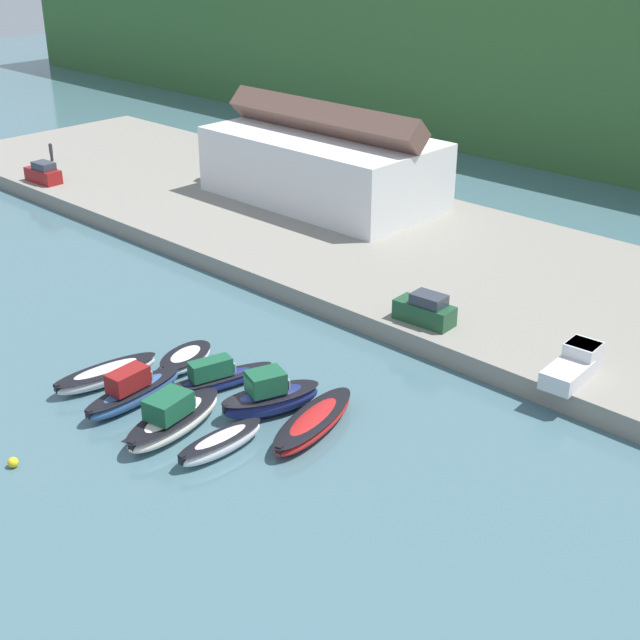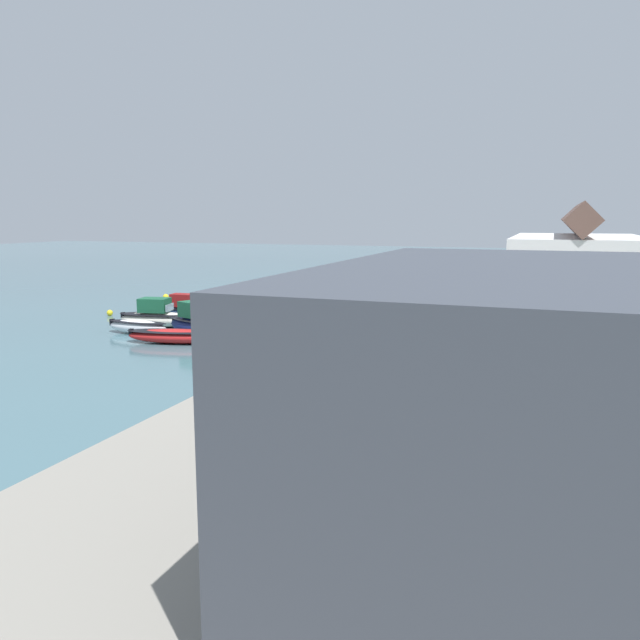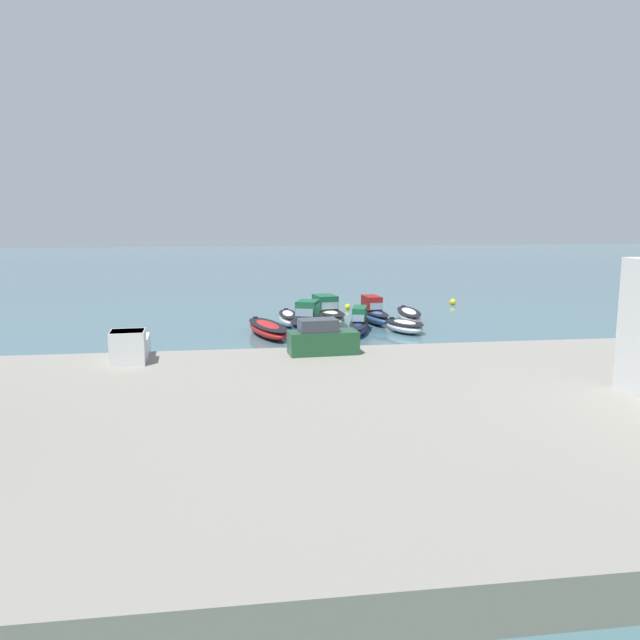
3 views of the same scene
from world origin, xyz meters
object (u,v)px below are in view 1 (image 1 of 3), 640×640
Objects in this scene: moored_boat_0 at (186,359)px; moored_boat_4 at (106,375)px; moored_boat_2 at (270,397)px; person_on_quay at (51,151)px; mooring_buoy_0 at (13,462)px; parked_car_1 at (425,310)px; moored_boat_1 at (215,379)px; moored_boat_3 at (313,422)px; moored_boat_5 at (133,391)px; pickup_truck_0 at (575,365)px; parked_car_2 at (43,174)px; moored_boat_6 at (173,419)px; moored_boat_7 at (221,443)px.

moored_boat_0 is 5.28m from moored_boat_4.
moored_boat_2 is 3.10× the size of person_on_quay.
mooring_buoy_0 is (2.36, -13.78, -0.24)m from moored_boat_0.
parked_car_1 is at bearing 40.49° from moored_boat_0.
moored_boat_0 is 1.18× the size of parked_car_1.
moored_boat_1 reaches higher than moored_boat_0.
moored_boat_3 is at bearing -15.94° from moored_boat_0.
moored_boat_1 is 1.06× the size of moored_boat_5.
pickup_truck_0 is at bearing -93.73° from parked_car_1.
parked_car_2 is at bearing 150.15° from moored_boat_5.
moored_boat_0 is at bearing 166.68° from moored_boat_3.
pickup_truck_0 reaches higher than moored_boat_3.
moored_boat_2 is 0.86× the size of moored_boat_6.
moored_boat_1 reaches higher than moored_boat_4.
parked_car_2 is (-41.85, 19.05, 1.46)m from moored_boat_5.
moored_boat_4 is at bearing -119.28° from parked_car_2.
moored_boat_4 reaches higher than moored_boat_0.
moored_boat_5 is at bearing 95.21° from mooring_buoy_0.
moored_boat_5 is 12.57× the size of mooring_buoy_0.
parked_car_1 is 28.44m from mooring_buoy_0.
moored_boat_6 is (2.11, -4.95, 0.18)m from moored_boat_1.
parked_car_2 is 2.01× the size of person_on_quay.
parked_car_1 reaches higher than moored_boat_6.
moored_boat_3 is (11.64, 0.03, 0.05)m from moored_boat_0.
moored_boat_0 is at bearing -161.72° from moored_boat_2.
moored_boat_3 is 16.47m from pickup_truck_0.
moored_boat_3 is 14.09m from parked_car_1.
mooring_buoy_0 is at bearing -137.37° from moored_boat_3.
moored_boat_5 is at bearing -89.48° from moored_boat_0.
moored_boat_7 is (1.17, -4.89, -0.39)m from moored_boat_2.
moored_boat_4 is 11.30m from moored_boat_7.
pickup_truck_0 is at bearing 56.81° from moored_boat_1.
moored_boat_4 is (-13.43, -4.99, 0.04)m from moored_boat_3.
moored_boat_6 reaches higher than moored_boat_4.
moored_boat_7 is at bearing -4.19° from moored_boat_5.
moored_boat_5 is at bearing -99.75° from moored_boat_1.
moored_boat_2 is at bearing 31.71° from moored_boat_4.
moored_boat_2 is at bearing 66.14° from mooring_buoy_0.
moored_boat_1 is 1.08× the size of moored_boat_4.
parked_car_2 is (-40.26, 13.74, 1.81)m from moored_boat_0.
moored_boat_6 is (7.70, -0.66, 0.30)m from moored_boat_4.
moored_boat_6 reaches higher than moored_boat_0.
mooring_buoy_0 is at bearing -126.96° from pickup_truck_0.
moored_boat_0 is 1.19× the size of parked_car_2.
moored_boat_3 is (7.84, 0.70, -0.16)m from moored_boat_1.
person_on_quay is (-53.00, 24.41, 1.59)m from moored_boat_6.
moored_boat_0 is 8.60× the size of mooring_buoy_0.
moored_boat_3 is at bearing -108.15° from parked_car_2.
moored_boat_1 is at bearing 44.30° from moored_boat_4.
moored_boat_1 is 7.05m from moored_boat_4.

